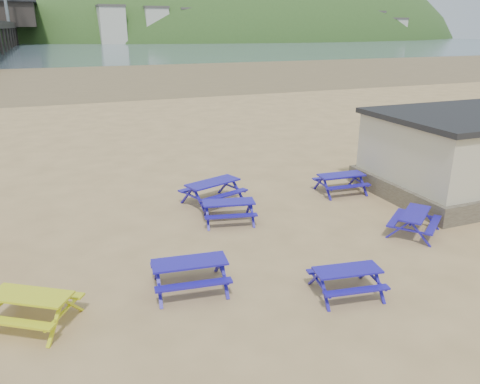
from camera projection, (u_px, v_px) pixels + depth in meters
name	position (u px, v px, depth m)	size (l,w,h in m)	color
ground	(229.00, 242.00, 14.36)	(400.00, 400.00, 0.00)	tan
wet_sand	(87.00, 76.00, 62.56)	(400.00, 400.00, 0.00)	olive
sea	(61.00, 45.00, 163.34)	(400.00, 400.00, 0.00)	#475965
picnic_table_blue_a	(213.00, 193.00, 17.33)	(2.45, 2.21, 0.85)	#171093
picnic_table_blue_b	(229.00, 212.00, 15.73)	(1.98, 1.72, 0.72)	#171093
picnic_table_blue_c	(341.00, 183.00, 18.47)	(1.92, 1.59, 0.76)	#171093
picnic_table_blue_d	(190.00, 275.00, 11.66)	(2.01, 1.70, 0.78)	#171093
picnic_table_blue_e	(347.00, 281.00, 11.46)	(1.81, 1.55, 0.68)	#171093
picnic_table_blue_f	(414.00, 223.00, 14.81)	(2.18, 2.12, 0.71)	#171093
picnic_table_yellow	(32.00, 309.00, 10.27)	(2.27, 2.17, 0.75)	gold
amenity_block	(470.00, 152.00, 18.34)	(7.40, 5.40, 3.15)	#665B4C
pier	(3.00, 29.00, 162.49)	(24.00, 220.00, 39.29)	black
headland_town	(238.00, 58.00, 250.11)	(264.00, 144.00, 108.00)	#2D4C1E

